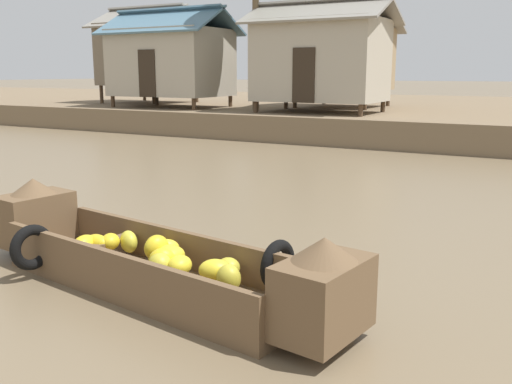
{
  "coord_description": "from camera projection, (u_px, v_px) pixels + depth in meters",
  "views": [
    {
      "loc": [
        5.29,
        1.13,
        2.28
      ],
      "look_at": [
        1.9,
        7.24,
        0.81
      ],
      "focal_mm": 39.83,
      "sensor_mm": 36.0,
      "label": 1
    }
  ],
  "objects": [
    {
      "name": "riverbank_strip",
      "position": [
        438.0,
        114.0,
        25.56
      ],
      "size": [
        160.0,
        20.0,
        0.88
      ],
      "primitive_type": "cube",
      "color": "#756047",
      "rests_on": "ground"
    },
    {
      "name": "stilt_house_right",
      "position": [
        321.0,
        59.0,
        19.9
      ],
      "size": [
        4.98,
        3.34,
        3.87
      ],
      "color": "#4C3826",
      "rests_on": "riverbank_strip"
    },
    {
      "name": "stilt_house_mid_right",
      "position": [
        344.0,
        57.0,
        23.06
      ],
      "size": [
        4.02,
        3.96,
        3.99
      ],
      "color": "#4C3826",
      "rests_on": "riverbank_strip"
    },
    {
      "name": "stilt_house_mid_left",
      "position": [
        171.0,
        61.0,
        23.08
      ],
      "size": [
        5.14,
        3.51,
        3.93
      ],
      "color": "#4C3826",
      "rests_on": "riverbank_strip"
    },
    {
      "name": "ground_plane",
      "position": [
        238.0,
        197.0,
        10.57
      ],
      "size": [
        300.0,
        300.0,
        0.0
      ],
      "primitive_type": "plane",
      "color": "#726047"
    },
    {
      "name": "banana_boat",
      "position": [
        150.0,
        258.0,
        6.05
      ],
      "size": [
        4.94,
        1.61,
        0.96
      ],
      "color": "brown",
      "rests_on": "ground"
    },
    {
      "name": "stilt_house_left",
      "position": [
        148.0,
        53.0,
        26.26
      ],
      "size": [
        4.31,
        3.92,
        4.37
      ],
      "color": "#4C3826",
      "rests_on": "riverbank_strip"
    }
  ]
}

